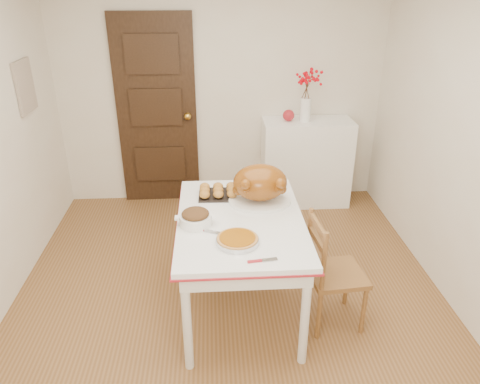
{
  "coord_description": "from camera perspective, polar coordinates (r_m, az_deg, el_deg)",
  "views": [
    {
      "loc": [
        -0.11,
        -2.9,
        2.39
      ],
      "look_at": [
        0.08,
        0.02,
        0.99
      ],
      "focal_mm": 34.18,
      "sensor_mm": 36.0,
      "label": 1
    }
  ],
  "objects": [
    {
      "name": "shaker_pair",
      "position": [
        3.75,
        4.9,
        1.21
      ],
      "size": [
        0.08,
        0.03,
        0.08
      ],
      "primitive_type": null,
      "rotation": [
        0.0,
        0.0,
        -0.01
      ],
      "color": "white",
      "rests_on": "kitchen_table"
    },
    {
      "name": "rolls_tray",
      "position": [
        3.59,
        -2.73,
        0.09
      ],
      "size": [
        0.31,
        0.25,
        0.08
      ],
      "primitive_type": null,
      "rotation": [
        0.0,
        0.0,
        -0.03
      ],
      "color": "#AF6922",
      "rests_on": "kitchen_table"
    },
    {
      "name": "chair_oak",
      "position": [
        3.43,
        11.95,
        -9.69
      ],
      "size": [
        0.43,
        0.43,
        0.88
      ],
      "primitive_type": null,
      "rotation": [
        0.0,
        0.0,
        1.66
      ],
      "color": "brown",
      "rests_on": "floor"
    },
    {
      "name": "floor",
      "position": [
        3.76,
        -1.2,
        -13.85
      ],
      "size": [
        3.5,
        4.0,
        0.0
      ],
      "primitive_type": "cube",
      "color": "brown",
      "rests_on": "ground"
    },
    {
      "name": "pumpkin_pie",
      "position": [
        2.97,
        -0.32,
        -5.91
      ],
      "size": [
        0.33,
        0.33,
        0.06
      ],
      "primitive_type": "cylinder",
      "rotation": [
        0.0,
        0.0,
        0.21
      ],
      "color": "#8A4808",
      "rests_on": "kitchen_table"
    },
    {
      "name": "photo_board",
      "position": [
        4.5,
        -25.27,
        11.84
      ],
      "size": [
        0.03,
        0.35,
        0.45
      ],
      "primitive_type": "cube",
      "color": "#B7B098",
      "rests_on": "ground"
    },
    {
      "name": "turkey_platter",
      "position": [
        3.44,
        2.52,
        0.93
      ],
      "size": [
        0.58,
        0.53,
        0.3
      ],
      "primitive_type": null,
      "rotation": [
        0.0,
        0.0,
        0.38
      ],
      "color": "#93460F",
      "rests_on": "kitchen_table"
    },
    {
      "name": "stuffing_dish",
      "position": [
        3.19,
        -5.57,
        -3.19
      ],
      "size": [
        0.34,
        0.3,
        0.11
      ],
      "primitive_type": null,
      "rotation": [
        0.0,
        0.0,
        0.33
      ],
      "color": "#442D14",
      "rests_on": "kitchen_table"
    },
    {
      "name": "berry_vase",
      "position": [
        4.93,
        8.28,
        11.65
      ],
      "size": [
        0.27,
        0.27,
        0.51
      ],
      "primitive_type": null,
      "color": "white",
      "rests_on": "sideboard"
    },
    {
      "name": "wall_back",
      "position": [
        5.03,
        -2.38,
        12.52
      ],
      "size": [
        3.5,
        0.0,
        2.5
      ],
      "primitive_type": "cube",
      "color": "silver",
      "rests_on": "ground"
    },
    {
      "name": "sideboard",
      "position": [
        5.16,
        8.2,
        3.66
      ],
      "size": [
        0.97,
        0.43,
        0.97
      ],
      "primitive_type": "cube",
      "color": "white",
      "rests_on": "floor"
    },
    {
      "name": "pie_server",
      "position": [
        2.82,
        2.83,
        -8.51
      ],
      "size": [
        0.19,
        0.08,
        0.01
      ],
      "primitive_type": null,
      "rotation": [
        0.0,
        0.0,
        0.14
      ],
      "color": "silver",
      "rests_on": "kitchen_table"
    },
    {
      "name": "wall_right",
      "position": [
        3.63,
        27.49,
        4.35
      ],
      "size": [
        0.0,
        4.0,
        2.5
      ],
      "primitive_type": "cube",
      "color": "silver",
      "rests_on": "ground"
    },
    {
      "name": "drinking_glass",
      "position": [
        3.71,
        0.16,
        1.23
      ],
      "size": [
        0.06,
        0.06,
        0.11
      ],
      "primitive_type": "cylinder",
      "rotation": [
        0.0,
        0.0,
        0.04
      ],
      "color": "white",
      "rests_on": "kitchen_table"
    },
    {
      "name": "apple",
      "position": [
        4.94,
        6.08,
        9.49
      ],
      "size": [
        0.12,
        0.12,
        0.12
      ],
      "primitive_type": "sphere",
      "color": "maroon",
      "rests_on": "sideboard"
    },
    {
      "name": "carving_knife",
      "position": [
        3.12,
        -3.95,
        -4.87
      ],
      "size": [
        0.22,
        0.14,
        0.01
      ],
      "primitive_type": null,
      "rotation": [
        0.0,
        0.0,
        -0.41
      ],
      "color": "silver",
      "rests_on": "kitchen_table"
    },
    {
      "name": "kitchen_table",
      "position": [
        3.5,
        0.05,
        -8.99
      ],
      "size": [
        0.92,
        1.34,
        0.81
      ],
      "primitive_type": null,
      "color": "white",
      "rests_on": "floor"
    },
    {
      "name": "door_back",
      "position": [
        5.09,
        -10.34,
        9.73
      ],
      "size": [
        0.85,
        0.06,
        2.06
      ],
      "primitive_type": "cube",
      "color": "black",
      "rests_on": "ground"
    }
  ]
}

